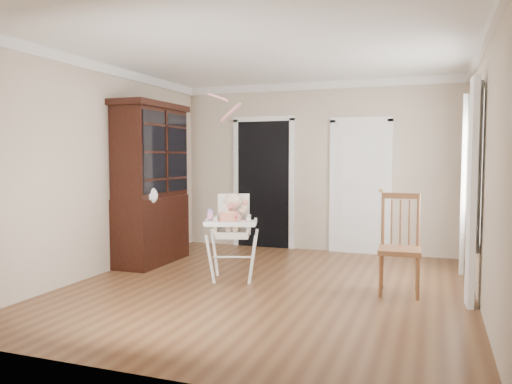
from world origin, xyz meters
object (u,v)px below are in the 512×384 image
(cake, at_px, (228,217))
(china_cabinet, at_px, (151,184))
(high_chair, at_px, (233,226))
(dining_chair, at_px, (400,247))
(sippy_cup, at_px, (210,215))

(cake, distance_m, china_cabinet, 1.74)
(high_chair, distance_m, china_cabinet, 1.63)
(cake, bearing_deg, high_chair, 101.22)
(high_chair, relative_size, dining_chair, 0.97)
(high_chair, xyz_separation_m, china_cabinet, (-1.46, 0.53, 0.47))
(high_chair, height_order, china_cabinet, china_cabinet)
(high_chair, bearing_deg, china_cabinet, 142.08)
(china_cabinet, bearing_deg, sippy_cup, -29.53)
(cake, bearing_deg, dining_chair, 9.38)
(cake, height_order, china_cabinet, china_cabinet)
(sippy_cup, xyz_separation_m, dining_chair, (2.20, 0.23, -0.30))
(high_chair, relative_size, china_cabinet, 0.47)
(high_chair, height_order, dining_chair, dining_chair)
(sippy_cup, bearing_deg, high_chair, 37.30)
(high_chair, xyz_separation_m, cake, (0.05, -0.26, 0.14))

